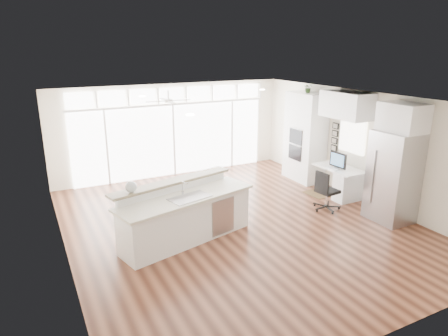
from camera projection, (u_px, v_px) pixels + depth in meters
name	position (u px, v px, depth m)	size (l,w,h in m)	color
floor	(238.00, 224.00, 8.75)	(7.00, 8.00, 0.02)	#442114
ceiling	(239.00, 100.00, 7.96)	(7.00, 8.00, 0.02)	white
wall_back	(172.00, 130.00, 11.76)	(7.00, 0.04, 2.70)	white
wall_front	(395.00, 246.00, 4.95)	(7.00, 0.04, 2.70)	white
wall_left	(60.00, 191.00, 6.83)	(0.04, 8.00, 2.70)	white
wall_right	(362.00, 146.00, 9.88)	(0.04, 8.00, 2.70)	white
glass_wall	(173.00, 140.00, 11.79)	(5.80, 0.06, 2.08)	white
transom_row	(172.00, 95.00, 11.40)	(5.90, 0.06, 0.40)	white
desk_window	(352.00, 136.00, 10.06)	(0.04, 0.85, 0.85)	white
ceiling_fan	(168.00, 97.00, 10.19)	(1.16, 1.16, 0.32)	white
recessed_lights	(234.00, 99.00, 8.13)	(3.40, 3.00, 0.02)	white
oven_cabinet	(305.00, 137.00, 11.30)	(0.64, 1.20, 2.50)	white
desk_nook	(338.00, 182.00, 10.26)	(0.72, 1.30, 0.76)	white
upper_cabinets	(347.00, 105.00, 9.70)	(0.64, 1.30, 0.64)	white
refrigerator	(393.00, 177.00, 8.66)	(0.76, 0.90, 2.00)	#A3A4A8
fridge_cabinet	(403.00, 117.00, 8.31)	(0.64, 0.90, 0.60)	white
framed_photos	(335.00, 137.00, 10.63)	(0.06, 0.22, 0.80)	black
kitchen_island	(187.00, 213.00, 7.85)	(2.86, 1.08, 1.13)	white
rug	(323.00, 192.00, 10.58)	(0.91, 0.66, 0.01)	#322110
office_chair	(328.00, 191.00, 9.36)	(0.49, 0.45, 0.95)	black
fishbowl	(131.00, 187.00, 7.34)	(0.21, 0.21, 0.21)	silver
monitor	(338.00, 160.00, 10.05)	(0.09, 0.52, 0.43)	black
keyboard	(332.00, 169.00, 10.03)	(0.12, 0.33, 0.02)	white
potted_plant	(308.00, 89.00, 10.90)	(0.24, 0.27, 0.21)	#2F4E21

